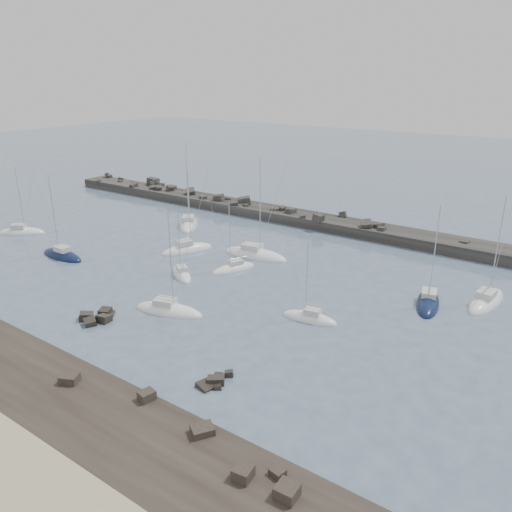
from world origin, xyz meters
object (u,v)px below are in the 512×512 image
Objects in this scene: sailboat_3 at (187,250)px; sailboat_7 at (169,311)px; sailboat_0 at (22,233)px; sailboat_5 at (182,275)px; sailboat_1 at (189,224)px; sailboat_8 at (428,303)px; sailboat_6 at (234,269)px; sailboat_10 at (486,302)px; sailboat_4 at (255,255)px; sailboat_9 at (310,319)px; sailboat_2 at (62,256)px.

sailboat_7 is at bearing -53.38° from sailboat_3.
sailboat_0 reaches higher than sailboat_5.
sailboat_0 is 0.79× the size of sailboat_1.
sailboat_1 reaches higher than sailboat_8.
sailboat_6 is 0.75× the size of sailboat_10.
sailboat_9 is (17.15, -13.58, -0.02)m from sailboat_4.
sailboat_10 reaches higher than sailboat_8.
sailboat_7 is 1.29× the size of sailboat_9.
sailboat_2 reaches higher than sailboat_7.
sailboat_0 is at bearing -177.09° from sailboat_5.
sailboat_6 is 33.18m from sailboat_10.
sailboat_9 is at bearing -133.76° from sailboat_10.
sailboat_10 is at bearing 46.24° from sailboat_9.
sailboat_0 is 43.42m from sailboat_7.
sailboat_0 is at bearing -135.06° from sailboat_1.
sailboat_9 is at bearing -28.74° from sailboat_1.
sailboat_7 reaches higher than sailboat_6.
sailboat_1 is at bearing 151.26° from sailboat_9.
sailboat_5 is 0.78× the size of sailboat_7.
sailboat_7 is 0.94× the size of sailboat_10.
sailboat_4 reaches higher than sailboat_0.
sailboat_4 is at bearing -18.54° from sailboat_1.
sailboat_2 is 20.67m from sailboat_5.
sailboat_1 is 1.18× the size of sailboat_7.
sailboat_9 is (14.57, 7.81, -0.00)m from sailboat_7.
sailboat_1 is 1.53× the size of sailboat_9.
sailboat_3 is at bearing 161.02° from sailboat_9.
sailboat_5 is 7.43m from sailboat_6.
sailboat_7 reaches higher than sailboat_8.
sailboat_5 is at bearing 2.91° from sailboat_0.
sailboat_1 is at bearing 161.46° from sailboat_4.
sailboat_10 reaches higher than sailboat_7.
sailboat_5 is 1.01× the size of sailboat_9.
sailboat_0 is 16.56m from sailboat_2.
sailboat_5 is 0.79× the size of sailboat_8.
sailboat_9 is (57.36, 0.41, -0.01)m from sailboat_0.
sailboat_0 is 0.88× the size of sailboat_10.
sailboat_7 is at bearing -83.12° from sailboat_4.
sailboat_6 is (24.68, 10.83, -0.02)m from sailboat_2.
sailboat_10 is at bearing 38.59° from sailboat_7.
sailboat_6 is at bearing 23.69° from sailboat_2.
sailboat_5 is 0.73× the size of sailboat_10.
sailboat_7 is (26.53, -4.21, -0.02)m from sailboat_2.
sailboat_5 is (15.69, -18.72, -0.01)m from sailboat_1.
sailboat_5 is 21.11m from sailboat_9.
sailboat_0 is 0.94× the size of sailboat_3.
sailboat_1 is 1.18× the size of sailboat_3.
sailboat_10 is (36.58, 14.78, 0.01)m from sailboat_5.
sailboat_3 is 43.43m from sailboat_10.
sailboat_10 is at bearing 37.37° from sailboat_8.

